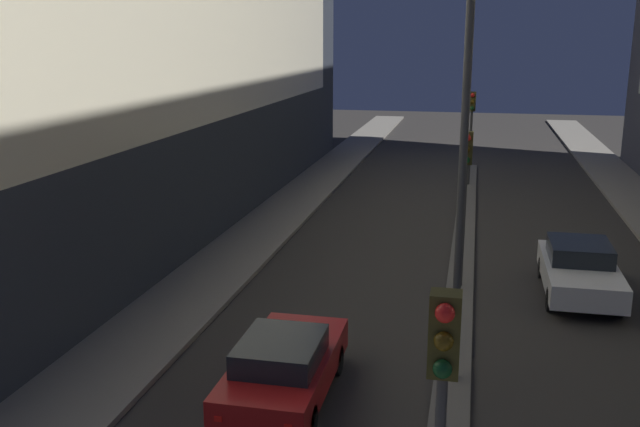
% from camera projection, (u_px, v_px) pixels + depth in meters
% --- Properties ---
extents(median_strip, '(0.76, 35.33, 0.12)m').
position_uv_depth(median_strip, '(462.00, 261.00, 22.74)').
color(median_strip, '#56544F').
rests_on(median_strip, ground).
extents(traffic_light_near, '(0.32, 0.42, 4.41)m').
position_uv_depth(traffic_light_near, '(441.00, 399.00, 7.40)').
color(traffic_light_near, '#383838').
rests_on(traffic_light_near, median_strip).
extents(traffic_light_mid, '(0.32, 0.42, 4.41)m').
position_uv_depth(traffic_light_mid, '(465.00, 174.00, 19.53)').
color(traffic_light_mid, '#383838').
rests_on(traffic_light_mid, median_strip).
extents(traffic_light_far, '(0.32, 0.42, 4.41)m').
position_uv_depth(traffic_light_far, '(472.00, 117.00, 33.44)').
color(traffic_light_far, '#383838').
rests_on(traffic_light_far, median_strip).
extents(street_lamp, '(0.56, 0.56, 8.33)m').
position_uv_depth(street_lamp, '(466.00, 93.00, 13.41)').
color(street_lamp, '#383838').
rests_on(street_lamp, median_strip).
extents(car_left_lane, '(1.77, 4.20, 1.42)m').
position_uv_depth(car_left_lane, '(284.00, 367.00, 13.95)').
color(car_left_lane, maroon).
rests_on(car_left_lane, ground).
extents(car_right_lane, '(1.91, 4.35, 1.46)m').
position_uv_depth(car_right_lane, '(579.00, 269.00, 19.74)').
color(car_right_lane, silver).
rests_on(car_right_lane, ground).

